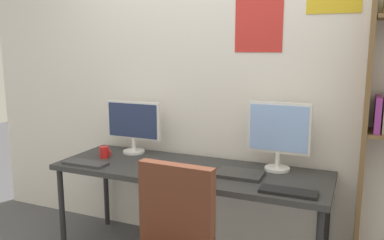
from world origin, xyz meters
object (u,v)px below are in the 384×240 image
at_px(laptop_closed, 239,174).
at_px(coffee_mug, 105,152).
at_px(monitor_right, 279,133).
at_px(keyboard_right, 288,192).
at_px(monitor_left, 133,124).
at_px(computer_mouse, 146,168).
at_px(keyboard_left, 85,163).
at_px(desk, 189,175).
at_px(keyboard_center, 176,176).

distance_m(laptop_closed, coffee_mug, 1.12).
distance_m(monitor_right, keyboard_right, 0.54).
xyz_separation_m(monitor_left, keyboard_right, (1.36, -0.44, -0.23)).
distance_m(monitor_right, laptop_closed, 0.41).
height_order(monitor_right, coffee_mug, monitor_right).
distance_m(monitor_left, computer_mouse, 0.56).
distance_m(keyboard_right, computer_mouse, 1.02).
xyz_separation_m(monitor_left, monitor_right, (1.20, 0.00, 0.03)).
bearing_deg(laptop_closed, computer_mouse, -168.17).
bearing_deg(monitor_left, keyboard_left, -109.45).
height_order(desk, coffee_mug, coffee_mug).
height_order(keyboard_left, coffee_mug, coffee_mug).
distance_m(desk, keyboard_right, 0.79).
height_order(keyboard_left, keyboard_center, same).
bearing_deg(monitor_right, desk, -160.52).
height_order(keyboard_left, keyboard_right, same).
height_order(monitor_left, keyboard_left, monitor_left).
relative_size(computer_mouse, laptop_closed, 0.30).
xyz_separation_m(laptop_closed, coffee_mug, (-1.12, 0.01, 0.03)).
xyz_separation_m(desk, keyboard_right, (0.76, -0.23, 0.06)).
bearing_deg(computer_mouse, keyboard_right, -3.40).
bearing_deg(computer_mouse, coffee_mug, 161.66).
height_order(desk, keyboard_right, keyboard_right).
height_order(keyboard_right, laptop_closed, laptop_closed).
distance_m(monitor_right, computer_mouse, 0.98).
bearing_deg(desk, keyboard_center, -90.00).
xyz_separation_m(monitor_left, computer_mouse, (0.33, -0.38, -0.23)).
xyz_separation_m(keyboard_right, laptop_closed, (-0.37, 0.21, 0.00)).
bearing_deg(keyboard_center, desk, 90.00).
relative_size(keyboard_center, keyboard_right, 1.02).
bearing_deg(desk, monitor_left, 160.52).
distance_m(monitor_right, coffee_mug, 1.37).
xyz_separation_m(keyboard_left, computer_mouse, (0.49, 0.06, 0.01)).
distance_m(keyboard_left, coffee_mug, 0.22).
relative_size(desk, keyboard_right, 5.81).
xyz_separation_m(monitor_left, keyboard_center, (0.60, -0.44, -0.23)).
distance_m(desk, laptop_closed, 0.39).
height_order(desk, monitor_right, monitor_right).
height_order(monitor_left, keyboard_center, monitor_left).
distance_m(desk, keyboard_center, 0.24).
bearing_deg(monitor_right, keyboard_left, -161.94).
relative_size(computer_mouse, coffee_mug, 0.91).
distance_m(keyboard_center, computer_mouse, 0.27).
relative_size(keyboard_left, keyboard_right, 1.00).
distance_m(desk, monitor_right, 0.72).
bearing_deg(laptop_closed, keyboard_right, -29.99).
xyz_separation_m(monitor_right, laptop_closed, (-0.21, -0.24, -0.26)).
xyz_separation_m(monitor_right, keyboard_right, (0.16, -0.44, -0.27)).
xyz_separation_m(keyboard_center, coffee_mug, (-0.73, 0.22, 0.04)).
height_order(monitor_left, keyboard_right, monitor_left).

